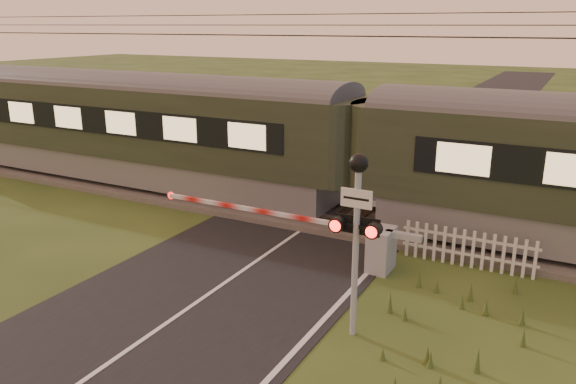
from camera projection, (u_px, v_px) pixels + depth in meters
The scene contains 8 objects.
ground at pixel (200, 301), 12.29m from camera, with size 160.00×160.00×0.00m, color #2A3E18.
road at pixel (194, 305), 12.08m from camera, with size 6.00×140.00×0.03m.
track_bed at pixel (323, 214), 17.77m from camera, with size 140.00×3.40×0.39m.
overhead_wires at pixel (327, 28), 16.15m from camera, with size 120.00×0.62×0.62m.
train at pixel (363, 151), 16.59m from camera, with size 41.67×2.87×3.88m.
boom_gate at pixel (365, 244), 13.86m from camera, with size 7.56×0.83×1.10m.
crossing_signal at pixel (357, 214), 10.28m from camera, with size 0.92×0.37×3.62m.
picket_fence at pixel (468, 249), 13.89m from camera, with size 3.32×0.08×0.97m.
Camera 1 is at (6.91, -8.89, 5.81)m, focal length 35.00 mm.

